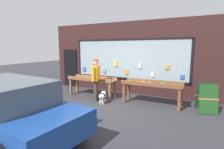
# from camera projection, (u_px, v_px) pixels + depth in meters

# --- Properties ---
(ground_plane) EXTENTS (40.00, 40.00, 0.00)m
(ground_plane) POSITION_uv_depth(u_px,v_px,m) (108.00, 107.00, 6.51)
(ground_plane) COLOR #2D2D33
(shopfront_facade) EXTENTS (8.99, 0.29, 3.42)m
(shopfront_facade) POSITION_uv_depth(u_px,v_px,m) (130.00, 58.00, 8.38)
(shopfront_facade) COLOR #331919
(shopfront_facade) RESTS_ON ground_plane
(display_table_left) EXTENTS (2.28, 0.65, 0.89)m
(display_table_left) POSITION_uv_depth(u_px,v_px,m) (92.00, 81.00, 7.93)
(display_table_left) COLOR brown
(display_table_left) RESTS_ON ground_plane
(display_table_right) EXTENTS (2.28, 0.67, 0.92)m
(display_table_right) POSITION_uv_depth(u_px,v_px,m) (152.00, 86.00, 6.70)
(display_table_right) COLOR brown
(display_table_right) RESTS_ON ground_plane
(person_browsing) EXTENTS (0.33, 0.67, 1.77)m
(person_browsing) POSITION_uv_depth(u_px,v_px,m) (96.00, 76.00, 7.14)
(person_browsing) COLOR #4C382D
(person_browsing) RESTS_ON ground_plane
(small_dog) EXTENTS (0.32, 0.58, 0.46)m
(small_dog) POSITION_uv_depth(u_px,v_px,m) (102.00, 96.00, 6.90)
(small_dog) COLOR white
(small_dog) RESTS_ON ground_plane
(sandwich_board_sign) EXTENTS (0.75, 0.84, 0.97)m
(sandwich_board_sign) POSITION_uv_depth(u_px,v_px,m) (206.00, 97.00, 6.02)
(sandwich_board_sign) COLOR #193F19
(sandwich_board_sign) RESTS_ON ground_plane
(parked_car) EXTENTS (4.50, 2.15, 1.41)m
(parked_car) POSITION_uv_depth(u_px,v_px,m) (6.00, 106.00, 4.35)
(parked_car) COLOR navy
(parked_car) RESTS_ON ground_plane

